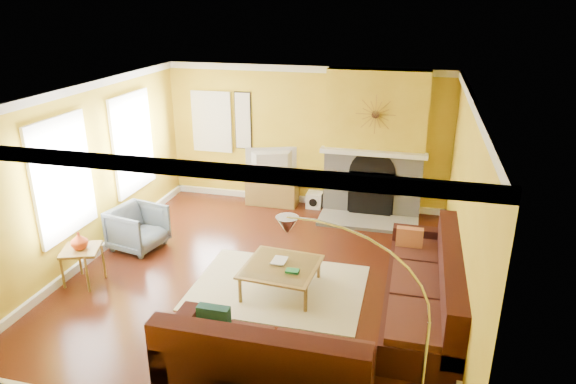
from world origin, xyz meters
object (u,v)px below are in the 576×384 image
(arc_lamp, at_px, (361,334))
(side_table, at_px, (83,266))
(sectional_sofa, at_px, (332,288))
(media_console, at_px, (272,191))
(armchair, at_px, (138,228))
(coffee_table, at_px, (281,278))

(arc_lamp, bearing_deg, side_table, 157.60)
(sectional_sofa, distance_m, media_console, 4.03)
(sectional_sofa, xyz_separation_m, side_table, (-3.60, 0.00, -0.17))
(sectional_sofa, height_order, media_console, sectional_sofa)
(armchair, bearing_deg, media_console, -21.94)
(sectional_sofa, relative_size, arc_lamp, 1.75)
(sectional_sofa, relative_size, side_table, 6.73)
(side_table, bearing_deg, armchair, 80.54)
(sectional_sofa, xyz_separation_m, media_console, (-1.80, 3.60, -0.17))
(armchair, relative_size, arc_lamp, 0.37)
(coffee_table, relative_size, arc_lamp, 0.47)
(coffee_table, relative_size, side_table, 1.82)
(coffee_table, xyz_separation_m, armchair, (-2.60, 0.70, 0.16))
(media_console, relative_size, side_table, 1.82)
(media_console, distance_m, arc_lamp, 5.84)
(side_table, bearing_deg, media_console, 63.43)
(coffee_table, height_order, side_table, side_table)
(coffee_table, xyz_separation_m, side_table, (-2.80, -0.50, 0.08))
(arc_lamp, bearing_deg, sectional_sofa, 107.16)
(media_console, bearing_deg, side_table, -116.57)
(coffee_table, height_order, arc_lamp, arc_lamp)
(sectional_sofa, distance_m, side_table, 3.60)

